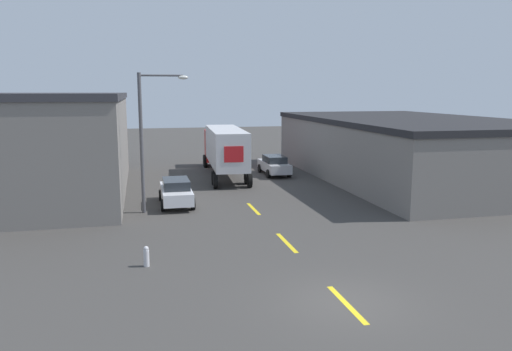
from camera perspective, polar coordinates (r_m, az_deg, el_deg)
ground_plane at (r=16.82m, az=10.15°, el=-14.10°), size 160.00×160.00×0.00m
road_centerline at (r=22.64m, az=3.52°, el=-7.67°), size 0.20×16.43×0.01m
warehouse_left at (r=35.99m, az=-24.05°, el=3.33°), size 11.72×19.65×6.61m
warehouse_right at (r=40.67m, az=16.77°, el=3.04°), size 13.42×24.69×4.72m
semi_truck at (r=40.14m, az=-3.66°, el=3.28°), size 3.41×12.85×3.86m
parked_car_left_far at (r=30.09m, az=-9.12°, el=-1.81°), size 1.92×4.64×1.59m
parked_car_right_far at (r=40.52m, az=2.09°, el=1.23°), size 1.92×4.64×1.59m
street_lamp at (r=28.03m, az=-12.31°, el=4.88°), size 2.73×0.32×7.72m
fire_hydrant at (r=20.02m, az=-12.42°, el=-9.01°), size 0.22×0.22×0.82m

